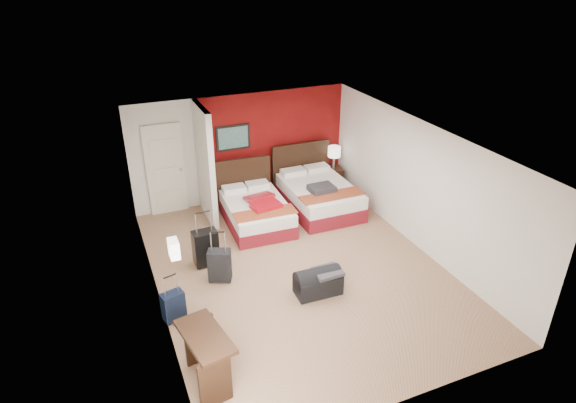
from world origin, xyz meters
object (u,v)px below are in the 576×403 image
bed_left (257,214)px  bed_right (319,197)px  duffel_bag (318,283)px  desk (207,358)px  table_lamp (334,158)px  suitcase_black (206,249)px  suitcase_navy (174,307)px  red_suitcase_open (262,202)px  suitcase_charcoal (220,267)px  nightstand (333,179)px

bed_left → bed_right: bed_right is taller
duffel_bag → desk: 2.51m
table_lamp → suitcase_black: bearing=-151.3°
suitcase_black → desk: size_ratio=0.69×
bed_right → table_lamp: 1.24m
bed_left → suitcase_navy: bearing=-130.5°
bed_right → duffel_bag: (-1.38, -2.78, -0.10)m
duffel_bag → red_suitcase_open: bearing=93.5°
red_suitcase_open → duffel_bag: bearing=-96.7°
suitcase_charcoal → suitcase_navy: 1.20m
suitcase_navy → duffel_bag: bearing=-20.5°
bed_left → duffel_bag: bearing=-83.8°
red_suitcase_open → suitcase_black: size_ratio=1.20×
suitcase_charcoal → desk: desk is taller
bed_left → bed_right: bearing=7.8°
suitcase_black → suitcase_navy: suitcase_black is taller
desk → suitcase_charcoal: bearing=60.1°
bed_right → duffel_bag: bed_right is taller
suitcase_navy → desk: 1.46m
nightstand → bed_right: bearing=-127.2°
suitcase_black → duffel_bag: (1.54, -1.57, -0.14)m
red_suitcase_open → suitcase_black: 1.78m
red_suitcase_open → duffel_bag: red_suitcase_open is taller
bed_right → nightstand: bed_right is taller
suitcase_black → nightstand: bearing=26.4°
desk → bed_left: bearing=51.6°
red_suitcase_open → desk: desk is taller
bed_right → suitcase_navy: (-3.77, -2.52, -0.06)m
red_suitcase_open → duffel_bag: (0.07, -2.54, -0.39)m
suitcase_black → suitcase_navy: (-0.85, -1.31, -0.10)m
suitcase_charcoal → suitcase_navy: suitcase_charcoal is taller
nightstand → suitcase_charcoal: suitcase_charcoal is taller
bed_left → suitcase_navy: 3.26m
nightstand → suitcase_black: suitcase_black is taller
bed_left → desk: 4.33m
bed_left → suitcase_charcoal: bearing=-125.0°
suitcase_charcoal → duffel_bag: size_ratio=0.75×
desk → suitcase_navy: bearing=86.9°
suitcase_black → desk: 2.84m
red_suitcase_open → table_lamp: 2.46m
nightstand → duffel_bag: size_ratio=0.74×
bed_left → desk: bearing=-115.5°
suitcase_charcoal → suitcase_navy: size_ratio=1.22×
nightstand → suitcase_black: 4.20m
bed_left → table_lamp: (2.31, 0.95, 0.58)m
suitcase_navy → duffel_bag: (2.39, -0.26, -0.04)m
nightstand → suitcase_navy: bearing=-137.4°
suitcase_black → desk: desk is taller
bed_left → desk: (-2.04, -3.82, 0.14)m
suitcase_navy → duffel_bag: suitcase_navy is taller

